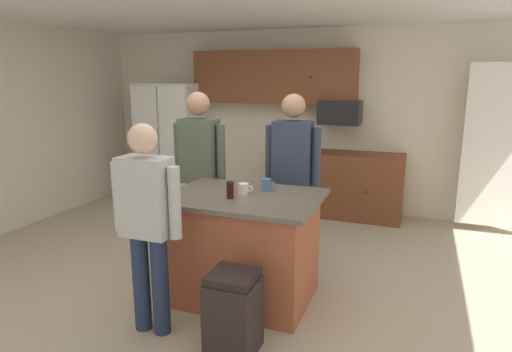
% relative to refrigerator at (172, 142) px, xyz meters
% --- Properties ---
extents(floor, '(7.04, 7.04, 0.00)m').
position_rel_refrigerator_xyz_m(floor, '(2.00, -2.38, -0.92)').
color(floor, '#B7A88E').
rests_on(floor, ground).
extents(back_wall, '(6.40, 0.10, 2.60)m').
position_rel_refrigerator_xyz_m(back_wall, '(2.00, 0.42, 0.38)').
color(back_wall, beige).
rests_on(back_wall, ground).
extents(french_door_window_panel, '(0.90, 0.06, 2.00)m').
position_rel_refrigerator_xyz_m(french_door_window_panel, '(4.60, 0.02, 0.18)').
color(french_door_window_panel, white).
rests_on(french_door_window_panel, ground).
extents(cabinet_run_upper, '(2.40, 0.38, 0.75)m').
position_rel_refrigerator_xyz_m(cabinet_run_upper, '(1.60, 0.22, 1.01)').
color(cabinet_run_upper, brown).
extents(cabinet_run_lower, '(1.80, 0.63, 0.90)m').
position_rel_refrigerator_xyz_m(cabinet_run_lower, '(2.60, 0.10, -0.47)').
color(cabinet_run_lower, brown).
rests_on(cabinet_run_lower, ground).
extents(refrigerator, '(0.95, 0.76, 1.83)m').
position_rel_refrigerator_xyz_m(refrigerator, '(0.00, 0.00, 0.00)').
color(refrigerator, white).
rests_on(refrigerator, ground).
extents(microwave_over_range, '(0.56, 0.40, 0.32)m').
position_rel_refrigerator_xyz_m(microwave_over_range, '(2.60, 0.12, 0.53)').
color(microwave_over_range, black).
extents(kitchen_island, '(1.29, 0.97, 0.95)m').
position_rel_refrigerator_xyz_m(kitchen_island, '(2.29, -2.61, -0.44)').
color(kitchen_island, '#AD5638').
rests_on(kitchen_island, ground).
extents(person_guest_left, '(0.57, 0.24, 1.79)m').
position_rel_refrigerator_xyz_m(person_guest_left, '(1.57, -2.03, 0.13)').
color(person_guest_left, '#232D4C').
rests_on(person_guest_left, ground).
extents(person_guest_right, '(0.57, 0.22, 1.61)m').
position_rel_refrigerator_xyz_m(person_guest_right, '(1.82, -3.35, 0.01)').
color(person_guest_right, '#232D4C').
rests_on(person_guest_right, ground).
extents(person_host_foreground, '(0.57, 0.23, 1.77)m').
position_rel_refrigerator_xyz_m(person_host_foreground, '(2.48, -1.79, 0.12)').
color(person_host_foreground, '#4C5166').
rests_on(person_host_foreground, ground).
extents(mug_ceramic_white, '(0.13, 0.09, 0.10)m').
position_rel_refrigerator_xyz_m(mug_ceramic_white, '(2.28, -2.58, 0.08)').
color(mug_ceramic_white, white).
rests_on(mug_ceramic_white, kitchen_island).
extents(mug_blue_stoneware, '(0.13, 0.08, 0.11)m').
position_rel_refrigerator_xyz_m(mug_blue_stoneware, '(2.42, -2.39, 0.08)').
color(mug_blue_stoneware, '#4C6B99').
rests_on(mug_blue_stoneware, kitchen_island).
extents(glass_pilsner, '(0.06, 0.06, 0.14)m').
position_rel_refrigerator_xyz_m(glass_pilsner, '(2.22, -2.74, 0.10)').
color(glass_pilsner, black).
rests_on(glass_pilsner, kitchen_island).
extents(trash_bin, '(0.34, 0.34, 0.61)m').
position_rel_refrigerator_xyz_m(trash_bin, '(2.52, -3.38, -0.61)').
color(trash_bin, black).
rests_on(trash_bin, ground).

